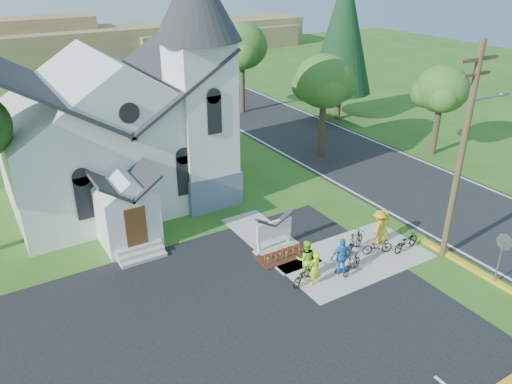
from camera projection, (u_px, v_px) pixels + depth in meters
ground at (335, 273)px, 22.40m from camera, size 120.00×120.00×0.00m
parking_lot at (217, 361)px, 17.58m from camera, size 20.00×16.00×0.02m
road at (312, 139)px, 38.63m from camera, size 8.00×90.00×0.02m
sidewalk at (353, 258)px, 23.47m from camera, size 7.00×4.00×0.05m
church at (117, 110)px, 27.18m from camera, size 12.35×12.00×13.00m
church_sign at (274, 230)px, 23.86m from camera, size 2.20×0.40×1.70m
flower_bed at (284, 256)px, 23.59m from camera, size 2.60×1.10×0.07m
utility_pole at (463, 149)px, 21.41m from camera, size 3.45×0.28×10.00m
stop_sign at (503, 249)px, 20.93m from camera, size 0.11×0.76×2.48m
tree_road_near at (325, 82)px, 33.37m from camera, size 4.00×4.00×7.05m
tree_road_mid at (242, 46)px, 42.60m from camera, size 4.40×4.40×7.80m
tree_road_far at (442, 89)px, 33.81m from camera, size 3.60×3.60×6.30m
conifer at (343, 30)px, 40.09m from camera, size 5.20×5.20×12.40m
distant_hills at (85, 43)px, 66.44m from camera, size 61.00×10.00×5.60m
cyclist_0 at (315, 268)px, 21.29m from camera, size 0.60×0.43×1.56m
bike_0 at (304, 274)px, 21.53m from camera, size 1.67×1.02×0.83m
cyclist_1 at (306, 259)px, 21.74m from camera, size 1.08×0.99×1.80m
bike_1 at (352, 264)px, 22.19m from camera, size 1.53×0.88×0.89m
cyclist_2 at (342, 256)px, 21.93m from camera, size 1.11×0.66×1.78m
bike_2 at (377, 246)px, 23.62m from camera, size 1.61×0.97×0.80m
cyclist_3 at (378, 227)px, 24.29m from camera, size 1.29×0.99×1.77m
bike_3 at (355, 242)px, 23.70m from camera, size 1.87×1.19×1.09m
cyclist_4 at (383, 225)px, 24.53m from camera, size 0.92×0.69×1.70m
bike_4 at (406, 241)px, 23.91m from camera, size 1.81×0.86×0.91m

